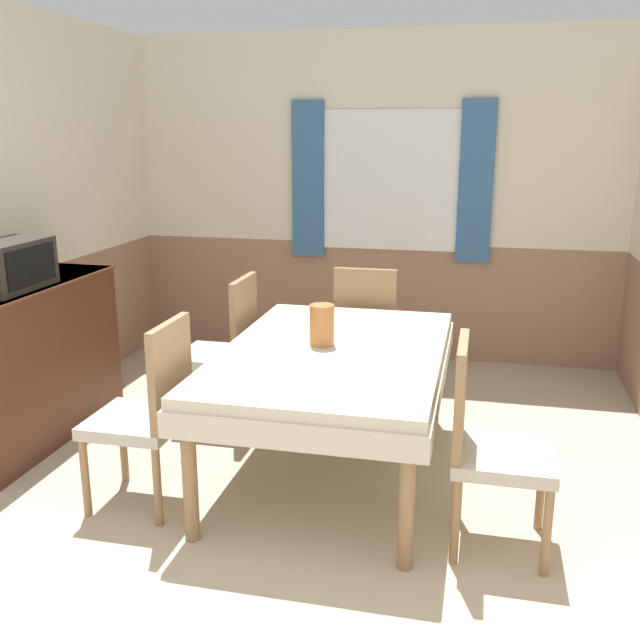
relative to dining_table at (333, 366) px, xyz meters
The scene contains 9 objects.
wall_back 2.33m from the dining_table, 93.57° to the left, with size 4.34×0.10×2.60m.
dining_table is the anchor object (origin of this frame).
chair_left_far 0.98m from the dining_table, 146.25° to the left, with size 0.44×0.44×0.96m.
chair_head_window 1.14m from the dining_table, 90.00° to the left, with size 0.44×0.44×0.96m.
chair_left_near 0.98m from the dining_table, 146.25° to the right, with size 0.44×0.44×0.96m.
chair_right_near 0.98m from the dining_table, 33.75° to the right, with size 0.44×0.44×0.96m.
sideboard 1.88m from the dining_table, behind, with size 0.46×1.36×0.97m.
tv 1.91m from the dining_table, behind, with size 0.29×0.53×0.28m.
vase 0.23m from the dining_table, 148.49° to the left, with size 0.13×0.13×0.22m.
Camera 1 is at (0.90, -1.62, 1.84)m, focal length 40.00 mm.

